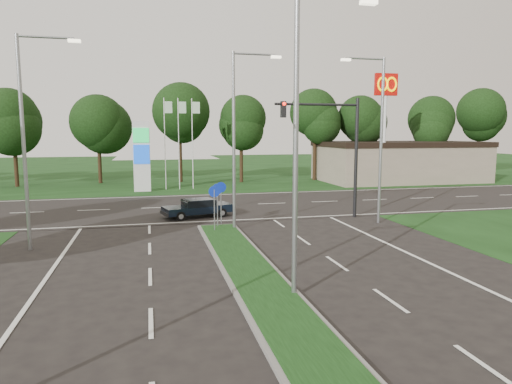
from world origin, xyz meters
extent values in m
cube|color=black|center=(0.00, 55.00, 0.00)|extent=(160.00, 50.00, 0.02)
cube|color=black|center=(0.00, 24.00, 0.00)|extent=(160.00, 12.00, 0.02)
cube|color=slate|center=(0.00, 4.00, 0.06)|extent=(2.00, 26.00, 0.12)
cube|color=gray|center=(22.00, 36.00, 2.00)|extent=(16.00, 9.00, 4.00)
cylinder|color=gray|center=(0.80, 6.00, 4.50)|extent=(0.16, 0.16, 9.00)
cube|color=#FFF2CC|center=(3.00, 6.00, 8.80)|extent=(0.50, 0.22, 0.12)
cylinder|color=gray|center=(0.80, 16.00, 4.50)|extent=(0.16, 0.16, 9.00)
cylinder|color=gray|center=(1.90, 16.00, 8.90)|extent=(2.20, 0.10, 0.10)
cube|color=#FFF2CC|center=(3.00, 16.00, 8.80)|extent=(0.50, 0.22, 0.12)
cylinder|color=gray|center=(-8.50, 14.00, 4.50)|extent=(0.16, 0.16, 9.00)
cylinder|color=gray|center=(-7.40, 14.00, 8.90)|extent=(2.20, 0.10, 0.10)
cube|color=#FFF2CC|center=(-6.30, 14.00, 8.80)|extent=(0.50, 0.22, 0.12)
cylinder|color=gray|center=(9.00, 16.00, 4.50)|extent=(0.16, 0.16, 9.00)
cylinder|color=gray|center=(7.90, 16.00, 8.90)|extent=(2.20, 0.10, 0.10)
cube|color=#FFF2CC|center=(6.80, 16.00, 8.80)|extent=(0.50, 0.22, 0.12)
cylinder|color=black|center=(8.50, 18.00, 3.50)|extent=(0.20, 0.20, 7.00)
cylinder|color=black|center=(6.00, 18.00, 6.60)|extent=(5.00, 0.14, 0.14)
cube|color=black|center=(4.00, 18.00, 6.30)|extent=(0.28, 0.28, 0.90)
sphere|color=#FF190C|center=(4.00, 17.82, 6.60)|extent=(0.20, 0.20, 0.20)
cylinder|color=gray|center=(-0.30, 15.50, 1.10)|extent=(0.06, 0.06, 2.20)
cylinder|color=#0C26A5|center=(-0.30, 15.50, 2.10)|extent=(0.56, 0.04, 0.56)
cylinder|color=gray|center=(0.00, 16.50, 1.10)|extent=(0.06, 0.06, 2.20)
cylinder|color=#0C26A5|center=(0.00, 16.50, 2.10)|extent=(0.56, 0.04, 0.56)
cylinder|color=gray|center=(0.30, 17.20, 1.10)|extent=(0.06, 0.06, 2.20)
cylinder|color=#0C26A5|center=(0.30, 17.20, 2.10)|extent=(0.56, 0.04, 0.56)
cube|color=silver|center=(-4.00, 33.00, 3.00)|extent=(1.40, 0.30, 6.00)
cube|color=#0CA53F|center=(-4.00, 32.82, 4.80)|extent=(1.30, 0.08, 1.20)
cube|color=#0C3FBF|center=(-4.00, 32.82, 3.20)|extent=(1.30, 0.08, 1.60)
cylinder|color=silver|center=(-2.00, 34.00, 4.00)|extent=(0.08, 0.08, 8.00)
cube|color=#B2D8B2|center=(-1.65, 34.00, 7.20)|extent=(0.70, 0.02, 1.00)
cylinder|color=silver|center=(-0.80, 34.00, 4.00)|extent=(0.08, 0.08, 8.00)
cube|color=#B2D8B2|center=(-0.45, 34.00, 7.20)|extent=(0.70, 0.02, 1.00)
cylinder|color=silver|center=(0.40, 34.00, 4.00)|extent=(0.08, 0.08, 8.00)
cube|color=#B2D8B2|center=(0.75, 34.00, 7.20)|extent=(0.70, 0.02, 1.00)
cylinder|color=silver|center=(18.00, 32.00, 5.00)|extent=(0.30, 0.30, 10.00)
cube|color=#BF0C07|center=(18.00, 32.00, 9.40)|extent=(2.20, 0.35, 2.00)
torus|color=#FFC600|center=(17.55, 31.78, 9.40)|extent=(1.06, 0.16, 1.06)
torus|color=#FFC600|center=(18.45, 31.78, 9.40)|extent=(1.06, 0.16, 1.06)
cylinder|color=black|center=(0.00, 40.00, 2.20)|extent=(0.36, 0.36, 4.40)
sphere|color=black|center=(0.00, 40.00, 6.50)|extent=(6.00, 6.00, 6.00)
sphere|color=black|center=(0.30, 39.80, 7.50)|extent=(4.80, 4.80, 4.80)
cube|color=black|center=(-0.69, 20.00, 0.50)|extent=(4.25, 2.52, 0.41)
cube|color=black|center=(-0.61, 20.02, 0.89)|extent=(2.03, 1.76, 0.38)
cube|color=black|center=(-0.61, 20.02, 1.08)|extent=(1.70, 1.60, 0.04)
cylinder|color=black|center=(-1.75, 18.99, 0.28)|extent=(0.59, 0.31, 0.56)
cylinder|color=black|center=(-2.10, 20.41, 0.28)|extent=(0.59, 0.31, 0.56)
cylinder|color=black|center=(0.72, 19.59, 0.28)|extent=(0.59, 0.31, 0.56)
cylinder|color=black|center=(0.37, 21.01, 0.28)|extent=(0.59, 0.31, 0.56)
camera|label=1|loc=(-3.43, -6.85, 5.00)|focal=32.00mm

